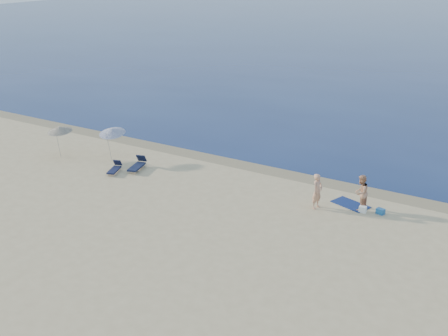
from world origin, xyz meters
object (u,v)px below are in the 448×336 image
at_px(person_right, 361,193).
at_px(person_left, 317,191).
at_px(umbrella_near, 112,131).
at_px(blue_cooler, 380,211).

bearing_deg(person_right, person_left, -58.30).
xyz_separation_m(person_left, umbrella_near, (-14.45, 0.18, 0.94)).
bearing_deg(person_left, blue_cooler, -62.58).
xyz_separation_m(blue_cooler, umbrella_near, (-17.59, -0.85, 1.75)).
bearing_deg(person_right, blue_cooler, 95.43).
relative_size(person_left, blue_cooler, 4.65).
bearing_deg(umbrella_near, blue_cooler, -7.63).
bearing_deg(blue_cooler, umbrella_near, -163.06).
height_order(person_right, umbrella_near, umbrella_near).
height_order(person_left, umbrella_near, umbrella_near).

